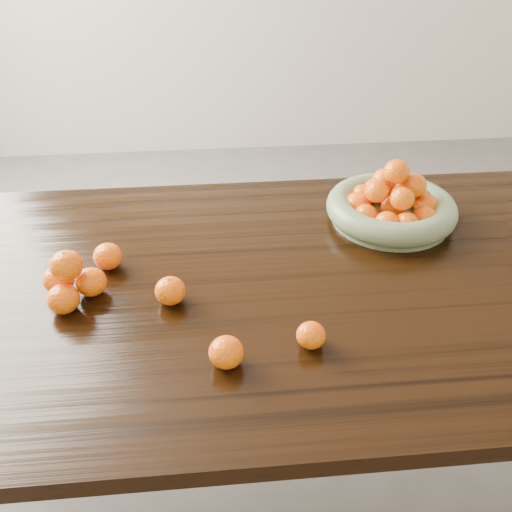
{
  "coord_description": "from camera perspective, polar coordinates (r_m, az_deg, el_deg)",
  "views": [
    {
      "loc": [
        -0.15,
        -1.06,
        1.54
      ],
      "look_at": [
        -0.05,
        -0.02,
        0.83
      ],
      "focal_mm": 40.0,
      "sensor_mm": 36.0,
      "label": 1
    }
  ],
  "objects": [
    {
      "name": "loose_orange_2",
      "position": [
        1.14,
        5.52,
        -7.89
      ],
      "size": [
        0.06,
        0.06,
        0.05
      ],
      "primitive_type": "ellipsoid",
      "color": "orange",
      "rests_on": "dining_table"
    },
    {
      "name": "loose_orange_3",
      "position": [
        1.39,
        -14.6,
        -0.03
      ],
      "size": [
        0.07,
        0.07,
        0.06
      ],
      "primitive_type": "ellipsoid",
      "color": "orange",
      "rests_on": "dining_table"
    },
    {
      "name": "fruit_bowl",
      "position": [
        1.57,
        13.41,
        4.86
      ],
      "size": [
        0.35,
        0.35,
        0.18
      ],
      "rotation": [
        0.0,
        0.0,
        -0.35
      ],
      "color": "#6F7E5C",
      "rests_on": "dining_table"
    },
    {
      "name": "loose_orange_1",
      "position": [
        1.09,
        -2.99,
        -9.59
      ],
      "size": [
        0.07,
        0.07,
        0.06
      ],
      "primitive_type": "ellipsoid",
      "color": "orange",
      "rests_on": "dining_table"
    },
    {
      "name": "orange_pyramid",
      "position": [
        1.3,
        -18.11,
        -2.4
      ],
      "size": [
        0.14,
        0.14,
        0.12
      ],
      "rotation": [
        0.0,
        0.0,
        -0.21
      ],
      "color": "orange",
      "rests_on": "dining_table"
    },
    {
      "name": "loose_orange_0",
      "position": [
        1.25,
        -8.57,
        -3.46
      ],
      "size": [
        0.07,
        0.07,
        0.06
      ],
      "primitive_type": "ellipsoid",
      "color": "orange",
      "rests_on": "dining_table"
    },
    {
      "name": "ground",
      "position": [
        1.87,
        1.51,
        -21.12
      ],
      "size": [
        5.0,
        5.0,
        0.0
      ],
      "primitive_type": "plane",
      "color": "#5B5956",
      "rests_on": "ground"
    },
    {
      "name": "dining_table",
      "position": [
        1.38,
        1.92,
        -5.26
      ],
      "size": [
        2.0,
        1.0,
        0.75
      ],
      "color": "black",
      "rests_on": "ground"
    }
  ]
}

